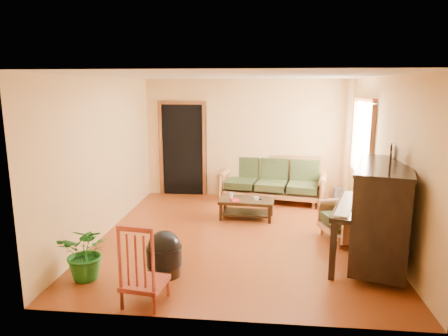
# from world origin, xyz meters

# --- Properties ---
(floor) EXTENTS (5.00, 5.00, 0.00)m
(floor) POSITION_xyz_m (0.00, 0.00, 0.00)
(floor) COLOR #62260C
(floor) RESTS_ON ground
(doorway) EXTENTS (1.08, 0.16, 2.05)m
(doorway) POSITION_xyz_m (-1.45, 2.48, 1.02)
(doorway) COLOR black
(doorway) RESTS_ON floor
(window) EXTENTS (0.12, 1.36, 1.46)m
(window) POSITION_xyz_m (2.21, 1.30, 1.50)
(window) COLOR white
(window) RESTS_ON right_wall
(sofa) EXTENTS (2.34, 1.31, 0.95)m
(sofa) POSITION_xyz_m (0.57, 2.12, 0.47)
(sofa) COLOR #985F37
(sofa) RESTS_ON floor
(coffee_table) EXTENTS (1.05, 0.63, 0.37)m
(coffee_table) POSITION_xyz_m (0.08, 0.90, 0.18)
(coffee_table) COLOR black
(coffee_table) RESTS_ON floor
(armchair) EXTENTS (1.06, 1.09, 0.88)m
(armchair) POSITION_xyz_m (1.75, -0.04, 0.44)
(armchair) COLOR #985F37
(armchair) RESTS_ON floor
(piano) EXTENTS (1.38, 1.82, 1.42)m
(piano) POSITION_xyz_m (1.98, -0.94, 0.71)
(piano) COLOR black
(piano) RESTS_ON floor
(footstool) EXTENTS (0.52, 0.52, 0.45)m
(footstool) POSITION_xyz_m (-0.89, -1.52, 0.22)
(footstool) COLOR black
(footstool) RESTS_ON floor
(red_chair) EXTENTS (0.52, 0.56, 0.98)m
(red_chair) POSITION_xyz_m (-0.94, -2.22, 0.49)
(red_chair) COLOR maroon
(red_chair) RESTS_ON floor
(leaning_frame) EXTENTS (0.50, 0.27, 0.65)m
(leaning_frame) POSITION_xyz_m (1.58, 2.38, 0.33)
(leaning_frame) COLOR #B28D3B
(leaning_frame) RESTS_ON floor
(ceramic_crock) EXTENTS (0.26, 0.26, 0.26)m
(ceramic_crock) POSITION_xyz_m (2.02, 2.34, 0.13)
(ceramic_crock) COLOR #355AA1
(ceramic_crock) RESTS_ON floor
(potted_plant) EXTENTS (0.69, 0.60, 0.73)m
(potted_plant) POSITION_xyz_m (-1.84, -1.73, 0.37)
(potted_plant) COLOR #1B601D
(potted_plant) RESTS_ON floor
(book) EXTENTS (0.23, 0.26, 0.02)m
(book) POSITION_xyz_m (-0.19, 0.73, 0.38)
(book) COLOR maroon
(book) RESTS_ON coffee_table
(candle) EXTENTS (0.07, 0.07, 0.11)m
(candle) POSITION_xyz_m (-0.22, 0.98, 0.42)
(candle) COLOR silver
(candle) RESTS_ON coffee_table
(glass_jar) EXTENTS (0.10, 0.10, 0.06)m
(glass_jar) POSITION_xyz_m (0.26, 0.88, 0.40)
(glass_jar) COLOR white
(glass_jar) RESTS_ON coffee_table
(remote) EXTENTS (0.15, 0.06, 0.01)m
(remote) POSITION_xyz_m (0.28, 0.90, 0.37)
(remote) COLOR black
(remote) RESTS_ON coffee_table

